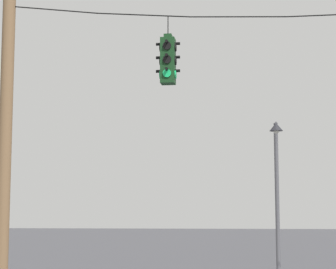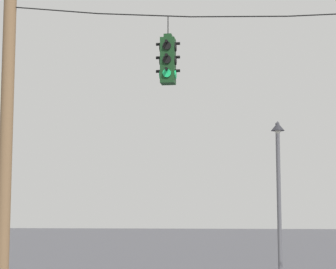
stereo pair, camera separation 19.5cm
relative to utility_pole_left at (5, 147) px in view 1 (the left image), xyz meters
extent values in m
cylinder|color=brown|center=(0.00, 0.00, -0.08)|extent=(0.32, 0.32, 7.79)
cylinder|color=black|center=(1.15, 0.00, 3.42)|extent=(2.30, 0.03, 0.31)
cylinder|color=black|center=(3.44, 0.00, 3.18)|extent=(2.30, 0.03, 0.22)
cylinder|color=black|center=(5.73, 0.00, 3.04)|extent=(2.29, 0.03, 0.12)
cube|color=#143819|center=(4.03, 0.00, 2.02)|extent=(0.34, 0.34, 1.11)
cube|color=#143819|center=(4.03, 0.00, 2.62)|extent=(0.19, 0.19, 0.10)
cylinder|color=black|center=(4.03, 0.00, 2.90)|extent=(0.02, 0.02, 0.45)
cylinder|color=black|center=(4.03, -0.18, 2.35)|extent=(0.20, 0.03, 0.20)
cylinder|color=black|center=(4.03, -0.23, 2.44)|extent=(0.07, 0.12, 0.07)
cylinder|color=black|center=(4.03, -0.18, 2.02)|extent=(0.20, 0.03, 0.20)
cylinder|color=black|center=(4.03, -0.23, 2.11)|extent=(0.07, 0.12, 0.07)
cylinder|color=#19C666|center=(4.03, -0.18, 1.68)|extent=(0.20, 0.03, 0.20)
cylinder|color=black|center=(4.03, -0.23, 1.77)|extent=(0.07, 0.12, 0.07)
cylinder|color=black|center=(4.03, 0.19, 2.35)|extent=(0.20, 0.03, 0.20)
cylinder|color=black|center=(4.03, 0.23, 2.44)|extent=(0.07, 0.12, 0.07)
cylinder|color=black|center=(4.03, 0.19, 2.02)|extent=(0.20, 0.03, 0.20)
cylinder|color=black|center=(4.03, 0.23, 2.11)|extent=(0.07, 0.12, 0.07)
cylinder|color=#19C666|center=(4.03, 0.19, 1.68)|extent=(0.20, 0.03, 0.20)
cylinder|color=black|center=(4.03, 0.23, 1.77)|extent=(0.07, 0.12, 0.07)
cylinder|color=black|center=(3.84, 0.00, 2.35)|extent=(0.03, 0.20, 0.20)
cylinder|color=black|center=(3.80, 0.00, 2.44)|extent=(0.12, 0.07, 0.07)
cylinder|color=black|center=(3.84, 0.00, 2.02)|extent=(0.03, 0.20, 0.20)
cylinder|color=black|center=(3.80, 0.00, 2.11)|extent=(0.12, 0.07, 0.07)
cylinder|color=#19C666|center=(3.84, 0.00, 1.68)|extent=(0.03, 0.20, 0.20)
cylinder|color=black|center=(3.80, 0.00, 1.77)|extent=(0.12, 0.07, 0.07)
cylinder|color=black|center=(4.21, 0.00, 2.35)|extent=(0.03, 0.20, 0.20)
cylinder|color=black|center=(4.26, 0.00, 2.44)|extent=(0.12, 0.07, 0.07)
cylinder|color=black|center=(4.21, 0.00, 2.02)|extent=(0.03, 0.20, 0.20)
cylinder|color=black|center=(4.26, 0.00, 2.11)|extent=(0.12, 0.07, 0.07)
cylinder|color=#19C666|center=(4.21, 0.00, 1.68)|extent=(0.03, 0.20, 0.20)
cylinder|color=black|center=(4.26, 0.00, 1.77)|extent=(0.12, 0.07, 0.07)
cylinder|color=#515156|center=(6.65, 3.90, -1.48)|extent=(0.12, 0.12, 4.98)
cylinder|color=#515156|center=(6.65, 3.69, 0.96)|extent=(0.07, 0.42, 0.07)
cone|color=#232328|center=(6.65, 3.48, 0.84)|extent=(0.38, 0.38, 0.23)
sphere|color=silver|center=(6.65, 3.48, 0.73)|extent=(0.17, 0.17, 0.17)
camera|label=1|loc=(6.16, -15.20, -1.66)|focal=70.00mm
camera|label=2|loc=(6.35, -15.17, -1.66)|focal=70.00mm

